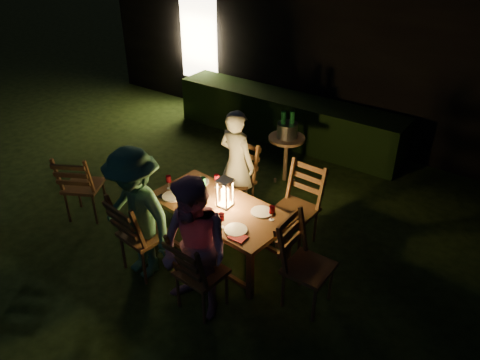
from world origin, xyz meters
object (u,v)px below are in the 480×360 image
Objects in this scene: chair_far_right at (295,220)px; person_opp_right at (195,251)px; chair_far_left at (235,192)px; bottle_bucket_a at (283,127)px; person_opp_left at (136,215)px; lantern at (225,194)px; chair_near_left at (144,246)px; dining_table at (219,211)px; chair_end at (306,279)px; bottle_table at (203,188)px; bottle_bucket_b at (292,127)px; side_table at (287,142)px; chair_near_right at (201,285)px; ice_bucket at (287,130)px; chair_spare at (85,197)px; person_house_side at (237,163)px.

person_opp_right is at bearing 83.45° from chair_far_right.
chair_far_left is 1.25m from bottle_bucket_a.
person_opp_left is 1.00m from lantern.
chair_far_right is at bearing 58.89° from chair_near_left.
dining_table is 1.26m from chair_end.
chair_far_right is 3.82× the size of bottle_table.
bottle_bucket_a is 0.13m from bottle_bucket_b.
bottle_bucket_b reaches higher than side_table.
bottle_bucket_a is at bearing -141.34° from bottle_bucket_b.
chair_end is at bearing -53.36° from bottle_bucket_a.
ice_bucket is (-0.62, 2.77, 0.53)m from chair_near_right.
chair_near_right is 0.63× the size of person_opp_left.
lantern is (0.42, -0.77, 0.53)m from chair_far_left.
dining_table is at bearing 51.60° from chair_far_right.
ice_bucket is 0.08m from bottle_bucket_a.
chair_far_left is 3.46× the size of ice_bucket.
side_table is at bearing 26.40° from chair_spare.
ice_bucket is at bearing 180.00° from side_table.
chair_far_right is (0.99, -0.10, 0.01)m from chair_far_left.
person_opp_right is 2.89m from side_table.
chair_end is 3.75× the size of bottle_table.
person_opp_left is at bearing -94.95° from bottle_bucket_a.
dining_table is 1.10× the size of person_opp_right.
chair_near_left reaches higher than chair_far_left.
bottle_bucket_a reaches higher than chair_spare.
lantern is at bearing -81.00° from ice_bucket.
chair_far_right is at bearing -54.97° from ice_bucket.
person_opp_right reaches higher than chair_spare.
chair_spare is at bearing -166.81° from lantern.
person_opp_left reaches higher than chair_end.
chair_near_right is 0.48m from person_opp_right.
person_house_side reaches higher than chair_far_left.
person_house_side is 0.85m from bottle_table.
chair_far_left is at bearing 90.02° from person_opp_left.
person_opp_left reaches higher than bottle_bucket_b.
chair_near_left reaches higher than bottle_table.
chair_far_right is 2.81m from chair_spare.
lantern is (-1.17, 0.17, 0.53)m from chair_end.
person_opp_right is 0.96m from lantern.
chair_near_right is 0.98× the size of chair_spare.
person_opp_right is 2.91m from bottle_bucket_b.
chair_spare is 2.12m from lantern.
side_table is 2.27× the size of bottle_bucket_b.
chair_end reaches higher than chair_spare.
chair_far_left is (0.16, 1.54, -0.01)m from chair_near_left.
bottle_table is at bearing -90.02° from ice_bucket.
chair_spare is 3.04m from bottle_bucket_b.
dining_table is 6.16× the size of bottle_table.
person_opp_left is at bearing 90.00° from person_house_side.
chair_far_right is 3.34× the size of bottle_bucket_b.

